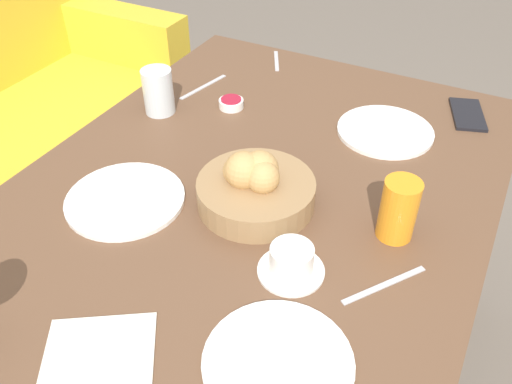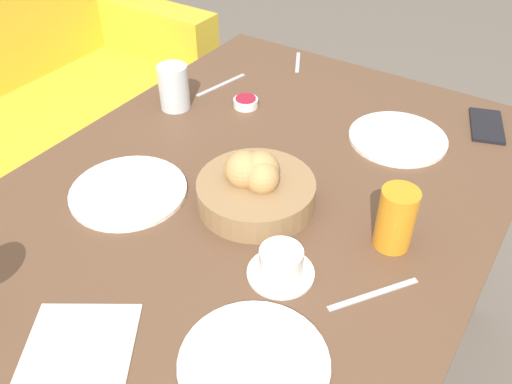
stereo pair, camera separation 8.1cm
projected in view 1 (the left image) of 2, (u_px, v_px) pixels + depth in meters
name	position (u px, v px, depth m)	size (l,w,h in m)	color
ground_plane	(255.00, 375.00, 1.59)	(10.00, 10.00, 0.00)	#6B6056
dining_table	(255.00, 218.00, 1.20)	(1.27, 0.95, 0.71)	brown
bread_basket	(255.00, 186.00, 1.07)	(0.24, 0.24, 0.12)	#99754C
plate_near_left	(278.00, 362.00, 0.80)	(0.23, 0.23, 0.01)	white
plate_near_right	(385.00, 131.00, 1.30)	(0.23, 0.23, 0.01)	white
plate_far_center	(125.00, 199.00, 1.10)	(0.24, 0.24, 0.01)	white
juice_glass	(399.00, 210.00, 0.99)	(0.07, 0.07, 0.12)	orange
water_tumbler	(158.00, 91.00, 1.34)	(0.08, 0.08, 0.11)	silver
coffee_cup	(291.00, 262.00, 0.94)	(0.12, 0.12, 0.06)	white
jam_bowl_berry	(231.00, 103.00, 1.38)	(0.06, 0.06, 0.03)	white
fork_silver	(384.00, 285.00, 0.93)	(0.15, 0.11, 0.00)	#B7B7BC
knife_silver	(203.00, 87.00, 1.47)	(0.17, 0.05, 0.00)	#B7B7BC
spoon_coffee	(276.00, 61.00, 1.60)	(0.12, 0.07, 0.00)	#B7B7BC
napkin	(98.00, 362.00, 0.81)	(0.23, 0.23, 0.00)	silver
cell_phone	(468.00, 114.00, 1.36)	(0.17, 0.12, 0.01)	black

